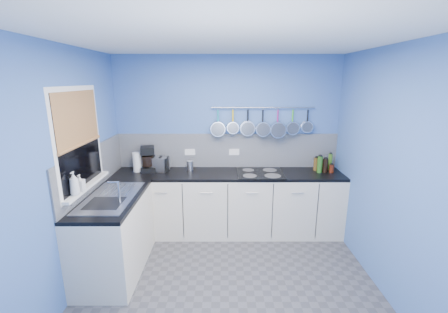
{
  "coord_description": "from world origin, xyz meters",
  "views": [
    {
      "loc": [
        -0.05,
        -2.78,
        2.16
      ],
      "look_at": [
        -0.05,
        0.75,
        1.25
      ],
      "focal_mm": 23.92,
      "sensor_mm": 36.0,
      "label": 1
    }
  ],
  "objects_px": {
    "canister": "(190,165)",
    "toaster": "(157,164)",
    "coffee_maker": "(148,159)",
    "paper_towel": "(137,162)",
    "soap_bottle_a": "(74,183)",
    "hob": "(260,173)",
    "soap_bottle_b": "(80,183)"
  },
  "relations": [
    {
      "from": "canister",
      "to": "paper_towel",
      "type": "bearing_deg",
      "value": -174.86
    },
    {
      "from": "soap_bottle_b",
      "to": "hob",
      "type": "distance_m",
      "value": 2.25
    },
    {
      "from": "paper_towel",
      "to": "toaster",
      "type": "distance_m",
      "value": 0.28
    },
    {
      "from": "paper_towel",
      "to": "soap_bottle_a",
      "type": "bearing_deg",
      "value": -101.43
    },
    {
      "from": "soap_bottle_a",
      "to": "coffee_maker",
      "type": "distance_m",
      "value": 1.35
    },
    {
      "from": "toaster",
      "to": "coffee_maker",
      "type": "bearing_deg",
      "value": -153.75
    },
    {
      "from": "toaster",
      "to": "soap_bottle_b",
      "type": "bearing_deg",
      "value": -97.32
    },
    {
      "from": "hob",
      "to": "canister",
      "type": "bearing_deg",
      "value": 169.75
    },
    {
      "from": "canister",
      "to": "hob",
      "type": "bearing_deg",
      "value": -10.25
    },
    {
      "from": "paper_towel",
      "to": "coffee_maker",
      "type": "relative_size",
      "value": 0.77
    },
    {
      "from": "soap_bottle_a",
      "to": "toaster",
      "type": "relative_size",
      "value": 0.78
    },
    {
      "from": "coffee_maker",
      "to": "hob",
      "type": "bearing_deg",
      "value": -17.52
    },
    {
      "from": "coffee_maker",
      "to": "hob",
      "type": "xyz_separation_m",
      "value": [
        1.58,
        -0.13,
        -0.17
      ]
    },
    {
      "from": "soap_bottle_b",
      "to": "coffee_maker",
      "type": "xyz_separation_m",
      "value": [
        0.4,
        1.16,
        -0.06
      ]
    },
    {
      "from": "canister",
      "to": "toaster",
      "type": "bearing_deg",
      "value": -175.99
    },
    {
      "from": "paper_towel",
      "to": "canister",
      "type": "distance_m",
      "value": 0.74
    },
    {
      "from": "coffee_maker",
      "to": "paper_towel",
      "type": "bearing_deg",
      "value": 171.9
    },
    {
      "from": "canister",
      "to": "hob",
      "type": "distance_m",
      "value": 1.01
    },
    {
      "from": "paper_towel",
      "to": "soap_bottle_b",
      "type": "bearing_deg",
      "value": -102.54
    },
    {
      "from": "toaster",
      "to": "hob",
      "type": "relative_size",
      "value": 0.48
    },
    {
      "from": "soap_bottle_a",
      "to": "paper_towel",
      "type": "bearing_deg",
      "value": 78.57
    },
    {
      "from": "soap_bottle_a",
      "to": "canister",
      "type": "distance_m",
      "value": 1.67
    },
    {
      "from": "soap_bottle_b",
      "to": "soap_bottle_a",
      "type": "bearing_deg",
      "value": -90.0
    },
    {
      "from": "soap_bottle_b",
      "to": "hob",
      "type": "height_order",
      "value": "soap_bottle_b"
    },
    {
      "from": "soap_bottle_b",
      "to": "canister",
      "type": "height_order",
      "value": "soap_bottle_b"
    },
    {
      "from": "toaster",
      "to": "paper_towel",
      "type": "bearing_deg",
      "value": -156.26
    },
    {
      "from": "toaster",
      "to": "canister",
      "type": "relative_size",
      "value": 2.3
    },
    {
      "from": "soap_bottle_a",
      "to": "hob",
      "type": "distance_m",
      "value": 2.31
    },
    {
      "from": "coffee_maker",
      "to": "toaster",
      "type": "height_order",
      "value": "coffee_maker"
    },
    {
      "from": "paper_towel",
      "to": "toaster",
      "type": "relative_size",
      "value": 0.89
    },
    {
      "from": "soap_bottle_a",
      "to": "canister",
      "type": "relative_size",
      "value": 1.79
    },
    {
      "from": "soap_bottle_a",
      "to": "canister",
      "type": "xyz_separation_m",
      "value": [
        0.99,
        1.33,
        -0.2
      ]
    }
  ]
}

